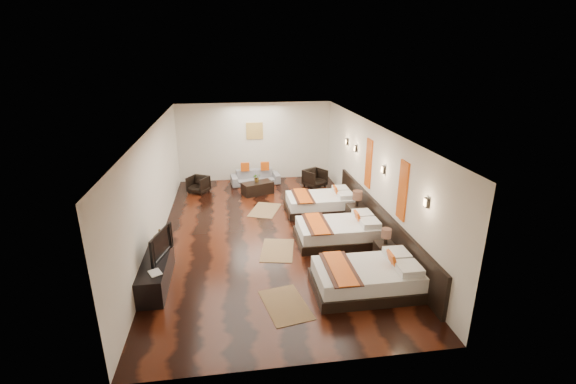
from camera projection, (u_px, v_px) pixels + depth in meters
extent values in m
cube|color=black|center=(268.00, 233.00, 10.54)|extent=(5.50, 9.50, 0.01)
cube|color=white|center=(266.00, 127.00, 9.60)|extent=(5.50, 9.50, 0.01)
cube|color=silver|center=(255.00, 142.00, 14.50)|extent=(5.50, 0.01, 2.80)
cube|color=silver|center=(155.00, 187.00, 9.70)|extent=(0.01, 9.50, 2.80)
cube|color=silver|center=(372.00, 178.00, 10.44)|extent=(0.01, 9.50, 2.80)
cube|color=black|center=(379.00, 223.00, 10.01)|extent=(0.08, 6.60, 0.90)
cube|color=black|center=(366.00, 285.00, 8.00)|extent=(2.11, 1.31, 0.22)
cube|color=white|center=(367.00, 274.00, 7.91)|extent=(2.01, 1.21, 0.30)
cube|color=#D5520F|center=(392.00, 260.00, 7.89)|extent=(0.16, 0.32, 0.32)
cube|color=#38190F|center=(340.00, 269.00, 7.78)|extent=(0.55, 1.33, 0.02)
cube|color=#D5520F|center=(340.00, 268.00, 7.78)|extent=(0.38, 1.33, 0.02)
cube|color=black|center=(338.00, 238.00, 10.03)|extent=(2.06, 1.28, 0.22)
cube|color=white|center=(338.00, 228.00, 9.94)|extent=(1.97, 1.18, 0.29)
cube|color=#D5520F|center=(358.00, 217.00, 9.92)|extent=(0.15, 0.31, 0.32)
cube|color=#38190F|center=(317.00, 224.00, 9.81)|extent=(0.54, 1.30, 0.02)
cube|color=#D5520F|center=(317.00, 223.00, 9.81)|extent=(0.37, 1.30, 0.02)
cube|color=black|center=(320.00, 208.00, 11.92)|extent=(2.00, 1.24, 0.21)
cube|color=white|center=(320.00, 200.00, 11.84)|extent=(1.91, 1.14, 0.29)
cube|color=#D5520F|center=(336.00, 191.00, 11.82)|extent=(0.15, 0.31, 0.31)
cube|color=#38190F|center=(303.00, 196.00, 11.72)|extent=(0.52, 1.26, 0.02)
cube|color=#D5520F|center=(303.00, 196.00, 11.71)|extent=(0.36, 1.26, 0.02)
cube|color=black|center=(385.00, 253.00, 9.02)|extent=(0.42, 0.42, 0.46)
cylinder|color=black|center=(386.00, 240.00, 8.91)|extent=(0.07, 0.07, 0.18)
cylinder|color=#3F2619|center=(386.00, 233.00, 8.85)|extent=(0.22, 0.22, 0.20)
cube|color=black|center=(356.00, 215.00, 10.97)|extent=(0.49, 0.49, 0.55)
cylinder|color=black|center=(357.00, 202.00, 10.85)|extent=(0.09, 0.09, 0.22)
cylinder|color=#3F2619|center=(357.00, 195.00, 10.78)|extent=(0.26, 0.26, 0.24)
cube|color=olive|center=(286.00, 305.00, 7.56)|extent=(0.97, 1.32, 0.01)
cube|color=olive|center=(277.00, 250.00, 9.61)|extent=(0.96, 1.32, 0.01)
cube|color=olive|center=(265.00, 210.00, 12.01)|extent=(1.13, 1.39, 0.01)
cube|color=black|center=(156.00, 272.00, 8.15)|extent=(0.50, 1.80, 0.55)
imported|color=black|center=(157.00, 244.00, 8.11)|extent=(0.38, 0.99, 0.57)
imported|color=black|center=(150.00, 275.00, 7.52)|extent=(0.32, 0.35, 0.03)
imported|color=brown|center=(160.00, 236.00, 8.75)|extent=(0.36, 0.36, 0.31)
imported|color=gray|center=(255.00, 177.00, 14.29)|extent=(1.78, 0.85, 0.50)
imported|color=black|center=(198.00, 184.00, 13.44)|extent=(0.83, 0.83, 0.56)
imported|color=black|center=(315.00, 178.00, 14.00)|extent=(0.92, 0.93, 0.62)
cube|color=black|center=(258.00, 188.00, 13.32)|extent=(1.11, 0.83, 0.40)
imported|color=#295B1E|center=(257.00, 178.00, 13.28)|extent=(0.32, 0.29, 0.29)
cube|color=#D86014|center=(403.00, 191.00, 8.57)|extent=(0.04, 0.40, 1.30)
cube|color=#D86014|center=(369.00, 163.00, 10.62)|extent=(0.04, 0.40, 1.30)
cube|color=black|center=(427.00, 203.00, 7.49)|extent=(0.06, 0.12, 0.18)
cube|color=#FFD18C|center=(425.00, 203.00, 7.49)|extent=(0.02, 0.10, 0.14)
cube|color=black|center=(383.00, 170.00, 9.54)|extent=(0.06, 0.12, 0.18)
cube|color=#FFD18C|center=(382.00, 170.00, 9.54)|extent=(0.02, 0.10, 0.14)
cube|color=black|center=(356.00, 148.00, 11.59)|extent=(0.06, 0.12, 0.18)
cube|color=#FFD18C|center=(355.00, 148.00, 11.59)|extent=(0.02, 0.10, 0.14)
cube|color=black|center=(347.00, 142.00, 12.43)|extent=(0.06, 0.12, 0.18)
cube|color=#FFD18C|center=(346.00, 142.00, 12.43)|extent=(0.02, 0.10, 0.14)
cube|color=#AD873F|center=(255.00, 131.00, 14.34)|extent=(0.60, 0.04, 0.60)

